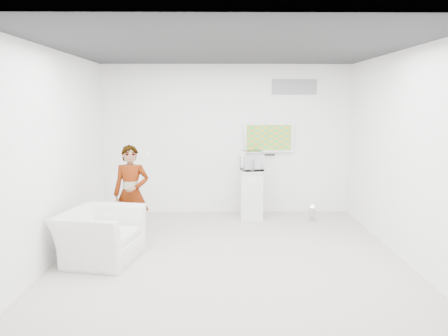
# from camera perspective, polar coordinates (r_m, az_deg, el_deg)

# --- Properties ---
(room) EXTENTS (5.01, 5.01, 3.00)m
(room) POSITION_cam_1_polar(r_m,az_deg,el_deg) (6.36, 0.71, 1.81)
(room) COLOR #B7AFA7
(room) RESTS_ON ground
(tv) EXTENTS (1.00, 0.08, 0.60)m
(tv) POSITION_cam_1_polar(r_m,az_deg,el_deg) (8.85, 5.85, 4.00)
(tv) COLOR silver
(tv) RESTS_ON room
(logo_decal) EXTENTS (0.90, 0.02, 0.30)m
(logo_decal) POSITION_cam_1_polar(r_m,az_deg,el_deg) (8.94, 9.17, 10.40)
(logo_decal) COLOR gray
(logo_decal) RESTS_ON room
(person) EXTENTS (0.59, 0.40, 1.57)m
(person) POSITION_cam_1_polar(r_m,az_deg,el_deg) (7.24, -12.01, -3.28)
(person) COLOR white
(person) RESTS_ON room
(armchair) EXTENTS (1.19, 1.30, 0.73)m
(armchair) POSITION_cam_1_polar(r_m,az_deg,el_deg) (6.55, -15.86, -8.47)
(armchair) COLOR white
(armchair) RESTS_ON room
(pedestal) EXTENTS (0.46, 0.46, 0.95)m
(pedestal) POSITION_cam_1_polar(r_m,az_deg,el_deg) (8.52, 3.60, -3.45)
(pedestal) COLOR silver
(pedestal) RESTS_ON room
(floor_uplight) EXTENTS (0.21, 0.21, 0.30)m
(floor_uplight) POSITION_cam_1_polar(r_m,az_deg,el_deg) (8.55, 11.45, -5.83)
(floor_uplight) COLOR silver
(floor_uplight) RESTS_ON room
(vitrine) EXTENTS (0.46, 0.46, 0.38)m
(vitrine) POSITION_cam_1_polar(r_m,az_deg,el_deg) (8.41, 3.65, 0.98)
(vitrine) COLOR silver
(vitrine) RESTS_ON pedestal
(console) EXTENTS (0.07, 0.17, 0.23)m
(console) POSITION_cam_1_polar(r_m,az_deg,el_deg) (8.42, 3.64, 0.46)
(console) COLOR silver
(console) RESTS_ON pedestal
(wii_remote) EXTENTS (0.08, 0.14, 0.03)m
(wii_remote) POSITION_cam_1_polar(r_m,az_deg,el_deg) (7.25, -10.02, 1.84)
(wii_remote) COLOR silver
(wii_remote) RESTS_ON person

